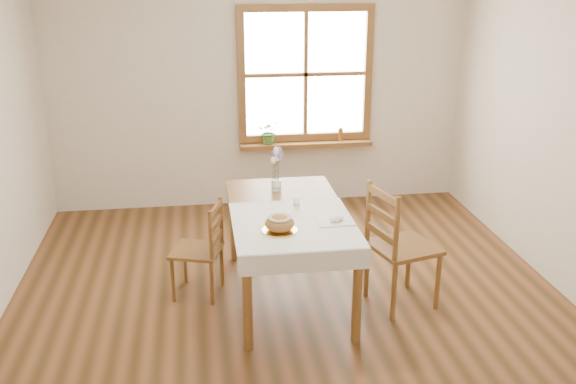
% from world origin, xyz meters
% --- Properties ---
extents(ground, '(5.00, 5.00, 0.00)m').
position_xyz_m(ground, '(0.00, 0.00, 0.00)').
color(ground, brown).
rests_on(ground, ground).
extents(room_walls, '(4.60, 5.10, 2.65)m').
position_xyz_m(room_walls, '(0.00, 0.00, 1.71)').
color(room_walls, white).
rests_on(room_walls, ground).
extents(window, '(1.46, 0.08, 1.46)m').
position_xyz_m(window, '(0.50, 2.47, 1.45)').
color(window, brown).
rests_on(window, ground).
extents(window_sill, '(1.46, 0.20, 0.05)m').
position_xyz_m(window_sill, '(0.50, 2.40, 0.69)').
color(window_sill, brown).
rests_on(window_sill, ground).
extents(dining_table, '(0.90, 1.60, 0.75)m').
position_xyz_m(dining_table, '(0.00, 0.30, 0.66)').
color(dining_table, brown).
rests_on(dining_table, ground).
extents(table_linen, '(0.91, 0.99, 0.01)m').
position_xyz_m(table_linen, '(0.00, -0.00, 0.76)').
color(table_linen, white).
rests_on(table_linen, dining_table).
extents(chair_left, '(0.49, 0.47, 0.80)m').
position_xyz_m(chair_left, '(-0.73, 0.43, 0.40)').
color(chair_left, brown).
rests_on(chair_left, ground).
extents(chair_right, '(0.60, 0.59, 1.01)m').
position_xyz_m(chair_right, '(0.88, 0.05, 0.50)').
color(chair_right, brown).
rests_on(chair_right, ground).
extents(bread_plate, '(0.33, 0.33, 0.01)m').
position_xyz_m(bread_plate, '(-0.12, -0.14, 0.77)').
color(bread_plate, white).
rests_on(bread_plate, table_linen).
extents(bread_loaf, '(0.21, 0.21, 0.12)m').
position_xyz_m(bread_loaf, '(-0.12, -0.14, 0.83)').
color(bread_loaf, '#A27339').
rests_on(bread_loaf, bread_plate).
extents(egg_napkin, '(0.28, 0.24, 0.01)m').
position_xyz_m(egg_napkin, '(0.31, -0.01, 0.77)').
color(egg_napkin, white).
rests_on(egg_napkin, table_linen).
extents(eggs, '(0.22, 0.20, 0.05)m').
position_xyz_m(eggs, '(0.31, -0.01, 0.80)').
color(eggs, white).
rests_on(eggs, egg_napkin).
extents(salt_shaker, '(0.05, 0.05, 0.10)m').
position_xyz_m(salt_shaker, '(0.07, 0.30, 0.81)').
color(salt_shaker, white).
rests_on(salt_shaker, table_linen).
extents(pepper_shaker, '(0.06, 0.06, 0.09)m').
position_xyz_m(pepper_shaker, '(0.07, 0.29, 0.80)').
color(pepper_shaker, white).
rests_on(pepper_shaker, table_linen).
extents(flower_vase, '(0.10, 0.10, 0.09)m').
position_xyz_m(flower_vase, '(-0.04, 0.75, 0.80)').
color(flower_vase, white).
rests_on(flower_vase, dining_table).
extents(lavender_bouquet, '(0.15, 0.15, 0.28)m').
position_xyz_m(lavender_bouquet, '(-0.04, 0.75, 0.99)').
color(lavender_bouquet, '#6C5394').
rests_on(lavender_bouquet, flower_vase).
extents(potted_plant, '(0.27, 0.30, 0.20)m').
position_xyz_m(potted_plant, '(0.10, 2.40, 0.82)').
color(potted_plant, '#437930').
rests_on(potted_plant, window_sill).
extents(amber_bottle, '(0.07, 0.07, 0.15)m').
position_xyz_m(amber_bottle, '(0.89, 2.40, 0.79)').
color(amber_bottle, '#965D1B').
rests_on(amber_bottle, window_sill).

